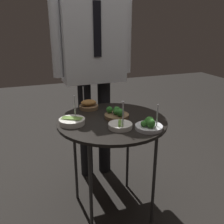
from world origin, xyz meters
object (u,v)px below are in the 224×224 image
object	(u,v)px
bowl_roast_front_left	(89,105)
bowl_asparagus_front_right	(72,121)
bowl_asparagus_back_right	(121,125)
waiter_figure	(93,51)
bowl_broccoli_mid_right	(149,125)
bowl_broccoli_front_center	(117,114)
serving_cart	(112,127)

from	to	relation	value
bowl_roast_front_left	bowl_asparagus_front_right	size ratio (longest dim) A/B	0.96
bowl_roast_front_left	bowl_asparagus_back_right	xyz separation A→B (m)	(0.08, -0.39, -0.01)
waiter_figure	bowl_asparagus_back_right	bearing A→B (deg)	-92.61
bowl_broccoli_mid_right	bowl_broccoli_front_center	bearing A→B (deg)	113.57
bowl_asparagus_front_right	bowl_broccoli_front_center	bearing A→B (deg)	1.89
bowl_broccoli_front_center	serving_cart	bearing A→B (deg)	-147.15
serving_cart	bowl_asparagus_front_right	bearing A→B (deg)	176.11
bowl_asparagus_back_right	bowl_asparagus_front_right	world-z (taller)	bowl_asparagus_back_right
bowl_broccoli_mid_right	bowl_asparagus_front_right	xyz separation A→B (m)	(-0.39, 0.22, -0.01)
bowl_broccoli_front_center	waiter_figure	world-z (taller)	waiter_figure
bowl_roast_front_left	bowl_asparagus_back_right	bearing A→B (deg)	-77.99
bowl_broccoli_front_center	bowl_roast_front_left	size ratio (longest dim) A/B	1.00
serving_cart	bowl_broccoli_front_center	xyz separation A→B (m)	(0.04, 0.03, 0.07)
bowl_broccoli_mid_right	bowl_roast_front_left	bearing A→B (deg)	115.76
waiter_figure	bowl_asparagus_front_right	bearing A→B (deg)	-120.14
serving_cart	waiter_figure	bearing A→B (deg)	86.33
bowl_asparagus_front_right	bowl_broccoli_mid_right	bearing A→B (deg)	-30.22
bowl_asparagus_back_right	waiter_figure	bearing A→B (deg)	87.39
bowl_roast_front_left	waiter_figure	bearing A→B (deg)	65.20
bowl_roast_front_left	bowl_asparagus_front_right	world-z (taller)	bowl_asparagus_front_right
bowl_asparagus_front_right	bowl_roast_front_left	bearing A→B (deg)	54.93
bowl_roast_front_left	serving_cart	bearing A→B (deg)	-72.47
serving_cart	bowl_roast_front_left	distance (m)	0.27
bowl_broccoli_front_center	waiter_figure	xyz separation A→B (m)	(-0.01, 0.46, 0.34)
serving_cart	bowl_broccoli_mid_right	world-z (taller)	bowl_broccoli_mid_right
bowl_asparagus_back_right	bowl_asparagus_front_right	bearing A→B (deg)	148.34
serving_cart	bowl_roast_front_left	xyz separation A→B (m)	(-0.08, 0.25, 0.07)
bowl_roast_front_left	bowl_asparagus_front_right	xyz separation A→B (m)	(-0.16, -0.23, -0.01)
serving_cart	bowl_broccoli_mid_right	distance (m)	0.26
serving_cart	bowl_broccoli_mid_right	size ratio (longest dim) A/B	4.40
bowl_roast_front_left	bowl_asparagus_back_right	size ratio (longest dim) A/B	0.92
bowl_roast_front_left	waiter_figure	size ratio (longest dim) A/B	0.09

